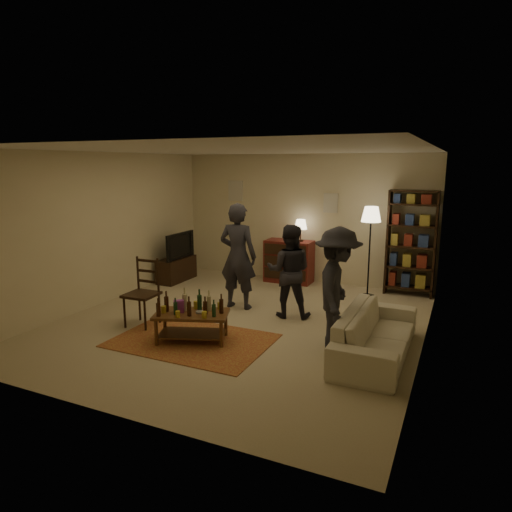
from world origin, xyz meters
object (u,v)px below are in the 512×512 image
Objects in this scene: sofa at (376,333)px; person_right at (289,271)px; coffee_table at (191,315)px; person_left at (238,256)px; bookshelf at (411,242)px; person_by_sofa at (337,289)px; floor_lamp at (371,221)px; tv_stand at (176,263)px; dresser at (289,260)px; dining_chair at (144,289)px.

person_right is at bearing 57.96° from sofa.
person_left reaches higher than coffee_table.
person_by_sofa is (-0.59, -3.15, -0.19)m from bookshelf.
person_left reaches higher than person_by_sofa.
floor_lamp is 0.93× the size of person_left.
person_left reaches higher than person_right.
person_left reaches higher than sofa.
person_left reaches higher than tv_stand.
person_right is at bearing -69.59° from dresser.
person_by_sofa is (2.99, 0.33, 0.27)m from dining_chair.
coffee_table is 1.76m from person_left.
person_left is (0.95, 1.38, 0.35)m from dining_chair.
person_by_sofa is (1.84, -3.09, 0.37)m from dresser.
dresser is (2.25, 0.91, 0.09)m from tv_stand.
dining_chair is 0.52× the size of sofa.
dining_chair is at bearing -135.78° from bookshelf.
person_left is (-2.63, -2.10, -0.11)m from bookshelf.
person_by_sofa is at bearing 123.19° from person_right.
dining_chair is (-1.05, 0.29, 0.19)m from coffee_table.
bookshelf is at bearing -0.82° from sofa.
dining_chair is 2.75m from tv_stand.
person_left reaches higher than dresser.
dining_chair is at bearing 53.47° from person_left.
bookshelf is at bearing 35.67° from floor_lamp.
tv_stand is 0.52× the size of bookshelf.
person_right is (-1.61, 1.01, 0.47)m from sofa.
coffee_table is 0.86× the size of dresser.
coffee_table is at bearing -119.36° from floor_lamp.
dining_chair reaches higher than coffee_table.
person_by_sofa is (0.09, -2.66, -0.62)m from floor_lamp.
bookshelf is at bearing 41.99° from dining_chair.
person_left is (-2.58, 1.08, 0.62)m from sofa.
floor_lamp is 2.06m from person_right.
bookshelf is (2.44, 0.07, 0.56)m from dresser.
sofa is (0.64, -2.69, -1.16)m from floor_lamp.
person_left is 2.29m from person_by_sofa.
bookshelf reaches higher than person_right.
dresser is at bearing 37.54° from sofa.
bookshelf is at bearing 11.80° from tv_stand.
dresser is at bearing -178.43° from bookshelf.
coffee_table is 0.58× the size of bookshelf.
dining_chair is 1.02× the size of tv_stand.
tv_stand is 5.14m from sofa.
dining_chair is at bearing 86.22° from person_by_sofa.
bookshelf is at bearing 1.57° from dresser.
sofa is (4.64, -2.20, -0.08)m from tv_stand.
tv_stand is at bearing -35.53° from person_right.
dresser is 0.74× the size of person_left.
bookshelf is (2.53, 3.77, 0.65)m from coffee_table.
floor_lamp is 1.12× the size of person_right.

